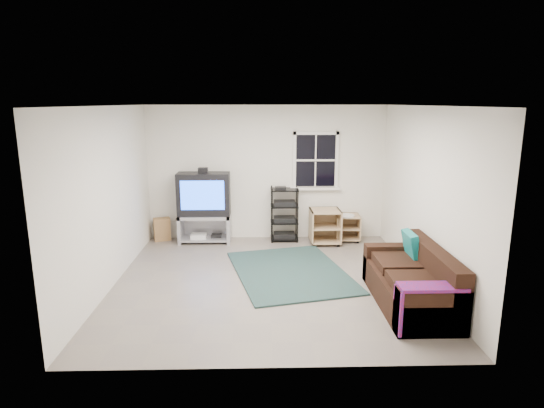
{
  "coord_description": "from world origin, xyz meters",
  "views": [
    {
      "loc": [
        -0.12,
        -6.45,
        2.65
      ],
      "look_at": [
        0.06,
        0.4,
        1.11
      ],
      "focal_mm": 30.0,
      "sensor_mm": 36.0,
      "label": 1
    }
  ],
  "objects_px": {
    "side_table_right": "(347,225)",
    "av_rack": "(284,217)",
    "tv_unit": "(204,202)",
    "sofa": "(412,283)",
    "side_table_left": "(325,225)"
  },
  "relations": [
    {
      "from": "tv_unit",
      "to": "side_table_left",
      "type": "bearing_deg",
      "value": -3.18
    },
    {
      "from": "sofa",
      "to": "side_table_right",
      "type": "bearing_deg",
      "value": 96.36
    },
    {
      "from": "side_table_left",
      "to": "side_table_right",
      "type": "height_order",
      "value": "side_table_left"
    },
    {
      "from": "sofa",
      "to": "side_table_left",
      "type": "bearing_deg",
      "value": 106.03
    },
    {
      "from": "side_table_right",
      "to": "sofa",
      "type": "bearing_deg",
      "value": -83.64
    },
    {
      "from": "av_rack",
      "to": "sofa",
      "type": "bearing_deg",
      "value": -62.13
    },
    {
      "from": "tv_unit",
      "to": "side_table_left",
      "type": "height_order",
      "value": "tv_unit"
    },
    {
      "from": "side_table_left",
      "to": "sofa",
      "type": "bearing_deg",
      "value": -73.97
    },
    {
      "from": "side_table_right",
      "to": "av_rack",
      "type": "bearing_deg",
      "value": 179.04
    },
    {
      "from": "tv_unit",
      "to": "side_table_right",
      "type": "distance_m",
      "value": 2.81
    },
    {
      "from": "av_rack",
      "to": "sofa",
      "type": "relative_size",
      "value": 0.56
    },
    {
      "from": "sofa",
      "to": "tv_unit",
      "type": "bearing_deg",
      "value": 137.03
    },
    {
      "from": "side_table_right",
      "to": "tv_unit",
      "type": "bearing_deg",
      "value": -179.26
    },
    {
      "from": "side_table_left",
      "to": "side_table_right",
      "type": "bearing_deg",
      "value": 19.36
    },
    {
      "from": "tv_unit",
      "to": "av_rack",
      "type": "relative_size",
      "value": 1.37
    }
  ]
}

